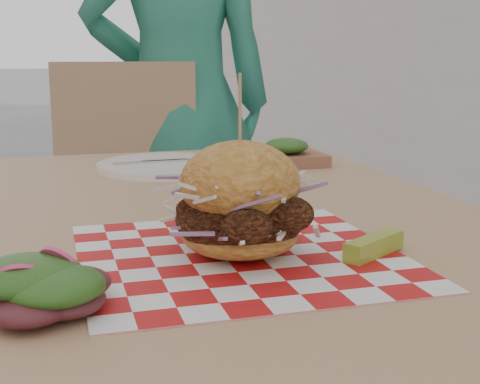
{
  "coord_description": "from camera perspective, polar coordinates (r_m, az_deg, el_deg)",
  "views": [
    {
      "loc": [
        0.07,
        -0.81,
        0.98
      ],
      "look_at": [
        0.27,
        -0.11,
        0.82
      ],
      "focal_mm": 50.0,
      "sensor_mm": 36.0,
      "label": 1
    }
  ],
  "objects": [
    {
      "name": "kraft_tray",
      "position": [
        1.38,
        3.98,
        3.23
      ],
      "size": [
        0.15,
        0.12,
        0.06
      ],
      "color": "brown",
      "rests_on": "patio_table"
    },
    {
      "name": "place_setting",
      "position": [
        1.34,
        -6.39,
        2.25
      ],
      "size": [
        0.27,
        0.27,
        0.02
      ],
      "color": "white",
      "rests_on": "patio_table"
    },
    {
      "name": "sandwich",
      "position": [
        0.75,
        0.0,
        -1.2
      ],
      "size": [
        0.18,
        0.18,
        0.2
      ],
      "color": "#CF893A",
      "rests_on": "paper_liner"
    },
    {
      "name": "patio_table",
      "position": [
        1.01,
        -2.84,
        -5.81
      ],
      "size": [
        0.8,
        1.2,
        0.75
      ],
      "color": "tan",
      "rests_on": "ground"
    },
    {
      "name": "paper_liner",
      "position": [
        0.77,
        0.0,
        -5.41
      ],
      "size": [
        0.36,
        0.36,
        0.0
      ],
      "primitive_type": "cube",
      "color": "red",
      "rests_on": "patio_table"
    },
    {
      "name": "pickle_spear",
      "position": [
        0.78,
        11.37,
        -4.52
      ],
      "size": [
        0.09,
        0.07,
        0.02
      ],
      "primitive_type": "cube",
      "rotation": [
        0.0,
        0.0,
        0.55
      ],
      "color": "#93A02E",
      "rests_on": "paper_liner"
    },
    {
      "name": "diner",
      "position": [
        2.12,
        -5.17,
        7.64
      ],
      "size": [
        0.64,
        0.46,
        1.65
      ],
      "primitive_type": "imported",
      "rotation": [
        0.0,
        0.0,
        3.03
      ],
      "color": "#2C8067",
      "rests_on": "ground"
    },
    {
      "name": "side_salad",
      "position": [
        0.64,
        -16.29,
        -8.28
      ],
      "size": [
        0.14,
        0.14,
        0.05
      ],
      "color": "#3F1419",
      "rests_on": "patio_table"
    },
    {
      "name": "patio_chair",
      "position": [
        1.96,
        -8.79,
        -0.8
      ],
      "size": [
        0.48,
        0.49,
        0.95
      ],
      "rotation": [
        0.0,
        0.0,
        -0.15
      ],
      "color": "tan",
      "rests_on": "ground"
    }
  ]
}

